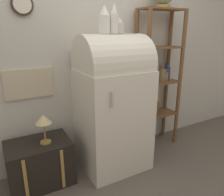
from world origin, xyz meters
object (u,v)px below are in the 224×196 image
Objects in this scene: refrigerator at (113,102)px; vase_left at (104,21)px; vase_right at (119,26)px; desk_lamp at (44,121)px; suitcase_trunk at (40,163)px; vase_center at (114,19)px.

refrigerator is 0.87m from vase_left.
vase_left is 1.64× the size of vase_right.
vase_right is at bearing -1.75° from desk_lamp.
vase_left is at bearing 172.04° from refrigerator.
suitcase_trunk is at bearing 175.39° from refrigerator.
vase_center is (0.10, -0.03, 0.01)m from vase_left.
vase_center reaches higher than desk_lamp.
refrigerator is at bearing -7.96° from vase_left.
desk_lamp is at bearing 178.08° from refrigerator.
vase_center is 0.97× the size of desk_lamp.
suitcase_trunk is at bearing 175.78° from vase_right.
vase_center reaches higher than suitcase_trunk.
suitcase_trunk is at bearing 175.79° from vase_left.
desk_lamp is at bearing 177.03° from vase_center.
refrigerator is 1.01m from suitcase_trunk.
vase_left reaches higher than suitcase_trunk.
suitcase_trunk is 1.67m from vase_center.
vase_right is (0.07, 0.01, -0.06)m from vase_center.
vase_center reaches higher than vase_right.
vase_right reaches higher than desk_lamp.
desk_lamp reaches higher than suitcase_trunk.
refrigerator is 0.77m from desk_lamp.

